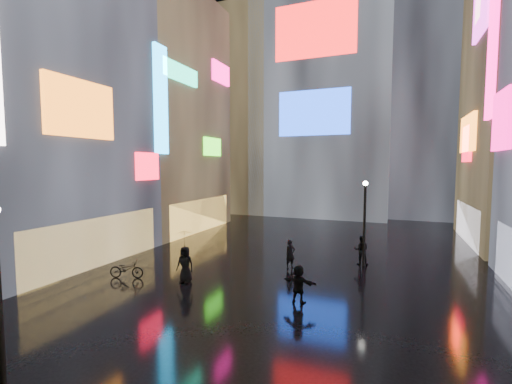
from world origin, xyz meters
The scene contains 13 objects.
ground centered at (0.00, 20.00, 0.00)m, with size 140.00×140.00×0.00m, color black.
building_left_mid centered at (-15.98, 14.01, 11.97)m, with size 10.28×12.70×24.00m.
building_left_far centered at (-15.98, 26.00, 10.98)m, with size 10.28×12.00×22.00m.
tower_main centered at (-3.00, 43.97, 21.01)m, with size 16.00×14.20×42.00m.
tower_flank_right centered at (9.00, 46.00, 17.00)m, with size 12.00×12.00×34.00m, color black.
tower_flank_left centered at (-14.00, 42.00, 13.00)m, with size 10.00×10.00×26.00m, color black.
lamp_far centered at (3.88, 20.03, 2.94)m, with size 0.30×0.30×5.20m.
pedestrian_4 centered at (-4.61, 13.51, 0.95)m, with size 0.92×0.60×1.89m, color black.
pedestrian_5 centered at (1.61, 13.07, 0.85)m, with size 1.58×0.50×1.71m, color black.
pedestrian_6 centered at (-0.15, 17.89, 0.85)m, with size 0.62×0.41×1.71m, color black.
pedestrian_7 centered at (3.71, 20.27, 0.90)m, with size 0.88×0.68×1.80m, color black.
umbrella_2 centered at (-4.61, 13.51, 2.31)m, with size 0.92×0.94×0.84m, color black.
bicycle centered at (-7.94, 12.88, 0.49)m, with size 0.65×1.87×0.98m, color black.
Camera 1 is at (5.37, -1.43, 6.13)m, focal length 24.00 mm.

